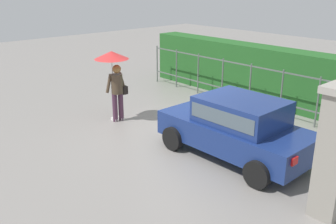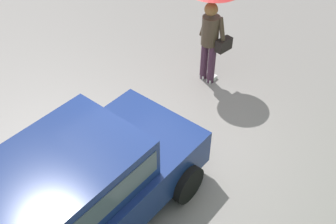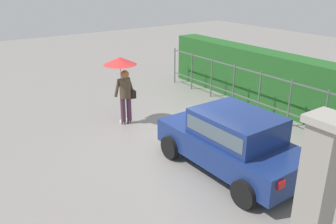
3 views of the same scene
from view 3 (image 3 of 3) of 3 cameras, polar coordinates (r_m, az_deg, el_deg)
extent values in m
plane|color=gray|center=(9.91, 2.17, -4.90)|extent=(40.00, 40.00, 0.00)
cube|color=navy|center=(8.50, 10.00, -5.59)|extent=(3.72, 1.68, 0.60)
cube|color=navy|center=(8.15, 11.02, -2.21)|extent=(1.91, 1.46, 0.60)
cube|color=#4C5B66|center=(8.14, 11.03, -2.08)|extent=(1.76, 1.48, 0.33)
cylinder|color=black|center=(8.96, 0.36, -5.75)|extent=(0.60, 0.19, 0.60)
cylinder|color=black|center=(9.95, 8.22, -3.10)|extent=(0.60, 0.19, 0.60)
cylinder|color=black|center=(7.38, 12.19, -12.84)|extent=(0.60, 0.19, 0.60)
cylinder|color=black|center=(8.55, 19.94, -8.61)|extent=(0.60, 0.19, 0.60)
cube|color=red|center=(7.03, 17.81, -11.13)|extent=(0.06, 0.20, 0.16)
cube|color=red|center=(7.85, 22.73, -8.22)|extent=(0.06, 0.20, 0.16)
cylinder|color=#47283D|center=(11.01, -7.29, 0.16)|extent=(0.15, 0.15, 0.86)
cylinder|color=#47283D|center=(11.08, -6.32, 0.34)|extent=(0.15, 0.15, 0.86)
cube|color=white|center=(11.21, -7.31, -1.60)|extent=(0.26, 0.10, 0.08)
cube|color=white|center=(11.28, -6.36, -1.42)|extent=(0.26, 0.10, 0.08)
cylinder|color=#473828|center=(10.81, -6.97, 3.81)|extent=(0.34, 0.34, 0.58)
sphere|color=#DBAD89|center=(10.69, -7.07, 6.00)|extent=(0.22, 0.22, 0.22)
sphere|color=olive|center=(10.66, -7.02, 6.07)|extent=(0.25, 0.25, 0.25)
cylinder|color=#473828|center=(10.80, -8.22, 3.89)|extent=(0.12, 0.23, 0.56)
cylinder|color=#473828|center=(10.95, -6.06, 4.23)|extent=(0.12, 0.23, 0.56)
cylinder|color=#B2B2B7|center=(10.77, -7.65, 5.63)|extent=(0.02, 0.02, 0.77)
cone|color=red|center=(10.65, -7.78, 8.22)|extent=(1.00, 1.00, 0.23)
cube|color=black|center=(11.08, -5.90, 2.99)|extent=(0.36, 0.20, 0.24)
cube|color=gray|center=(6.33, 23.02, -11.31)|extent=(0.48, 0.48, 2.30)
cube|color=#9E998E|center=(5.81, 24.72, -1.14)|extent=(0.60, 0.60, 0.12)
cylinder|color=#59605B|center=(15.18, 1.10, 7.54)|extent=(0.05, 0.05, 1.50)
cylinder|color=#59605B|center=(14.28, 3.90, 6.60)|extent=(0.05, 0.05, 1.50)
cylinder|color=#59605B|center=(13.43, 7.04, 5.53)|extent=(0.05, 0.05, 1.50)
cylinder|color=#59605B|center=(12.63, 10.58, 4.29)|extent=(0.05, 0.05, 1.50)
cylinder|color=#59605B|center=(11.89, 14.57, 2.87)|extent=(0.05, 0.05, 1.50)
cylinder|color=#59605B|center=(11.22, 19.06, 1.26)|extent=(0.05, 0.05, 1.50)
cylinder|color=#59605B|center=(10.64, 24.06, -0.55)|extent=(0.05, 0.05, 1.50)
cube|color=#59605B|center=(11.35, 17.11, 5.28)|extent=(10.52, 0.03, 0.04)
cube|color=#59605B|center=(11.64, 16.60, 0.70)|extent=(10.52, 0.03, 0.04)
cube|color=#235B23|center=(12.28, 19.87, 3.85)|extent=(11.52, 0.90, 1.90)
camera|label=1|loc=(1.30, -111.48, -25.59)|focal=40.35mm
camera|label=2|loc=(9.11, 33.44, 20.52)|focal=40.63mm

